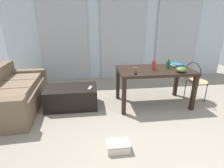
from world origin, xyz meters
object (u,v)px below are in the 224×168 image
craft_table (154,74)px  couch (12,94)px  coffee_table (72,97)px  bowl (181,70)px  book_stack (176,65)px  scissors (136,67)px  tv_remote_on_table (136,73)px  shoebox (118,146)px  wire_chair (195,78)px  bottle_far (154,65)px  bottle_near (168,65)px  tv_remote_primary (90,88)px

craft_table → couch: bearing=177.1°
coffee_table → bowl: bearing=-9.7°
book_stack → scissors: (-0.83, -0.01, -0.03)m
tv_remote_on_table → shoebox: (-0.47, -1.03, -0.69)m
wire_chair → book_stack: wire_chair is taller
craft_table → bowl: 0.49m
bottle_far → book_stack: (0.56, 0.24, -0.06)m
bowl → book_stack: bowl is taller
craft_table → bottle_near: (0.27, 0.01, 0.17)m
scissors → book_stack: bearing=0.7°
couch → book_stack: bearing=0.5°
wire_chair → bottle_near: 0.69m
tv_remote_on_table → shoebox: tv_remote_on_table is taller
couch → scissors: bearing=0.5°
bottle_far → tv_remote_on_table: bottle_far is taller
bowl → tv_remote_primary: size_ratio=1.15×
coffee_table → tv_remote_primary: 0.44m
couch → wire_chair: wire_chair is taller
couch → coffee_table: 1.12m
couch → craft_table: couch is taller
bowl → tv_remote_primary: bowl is taller
wire_chair → shoebox: 2.26m
tv_remote_on_table → tv_remote_primary: (-0.81, 0.22, -0.33)m
couch → bowl: bearing=-7.3°
book_stack → tv_remote_primary: size_ratio=1.82×
bottle_near → book_stack: bearing=33.5°
wire_chair → bottle_far: (-0.94, -0.08, 0.31)m
tv_remote_primary → shoebox: 1.35m
craft_table → bottle_near: bearing=2.4°
scissors → couch: bearing=-179.5°
coffee_table → bowl: (2.03, -0.35, 0.59)m
wire_chair → bowl: wire_chair is taller
bottle_near → craft_table: bearing=-177.6°
bottle_far → tv_remote_primary: size_ratio=1.31×
bowl → couch: bearing=172.7°
coffee_table → tv_remote_primary: tv_remote_primary is taller
coffee_table → bottle_near: bearing=-2.3°
bottle_near → scissors: bottle_near is taller
tv_remote_on_table → tv_remote_primary: 0.91m
couch → bottle_far: 2.75m
craft_table → bottle_near: 0.32m
craft_table → wire_chair: size_ratio=1.68×
bowl → tv_remote_on_table: 0.84m
bowl → bottle_near: bearing=115.1°
scissors → tv_remote_primary: 1.01m
bottle_near → tv_remote_on_table: bottle_near is taller
craft_table → scissors: bearing=153.4°
bottle_near → bottle_far: bearing=-166.6°
bottle_far → coffee_table: bearing=174.5°
tv_remote_on_table → tv_remote_primary: size_ratio=1.05×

